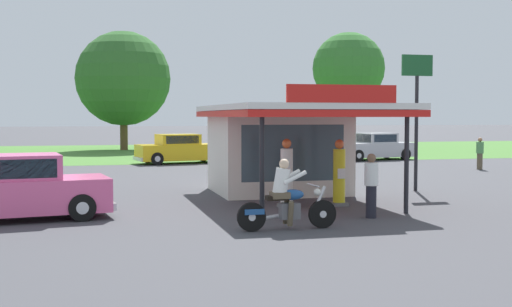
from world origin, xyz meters
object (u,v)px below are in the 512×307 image
gas_pump_nearside (287,176)px  bystander_admiring_sedan (218,154)px  gas_pump_offside (339,176)px  featured_classic_sedan (12,191)px  parked_car_back_row_left (181,150)px  roadside_pole_sign (417,98)px  bystander_chatting_near_pumps (480,153)px  bystander_standing_back_lot (323,148)px  bystander_strolling_foreground (371,184)px  parked_car_back_row_far_right (269,146)px  motorcycle_with_rider (286,201)px  parked_car_back_row_centre_left (374,148)px

gas_pump_nearside → bystander_admiring_sedan: (0.32, 11.86, -0.04)m
gas_pump_offside → featured_classic_sedan: gas_pump_offside is taller
parked_car_back_row_left → roadside_pole_sign: roadside_pole_sign is taller
parked_car_back_row_left → roadside_pole_sign: (5.95, -14.96, 2.41)m
gas_pump_offside → bystander_chatting_near_pumps: 15.08m
bystander_standing_back_lot → bystander_strolling_foreground: 17.25m
featured_classic_sedan → bystander_strolling_foreground: size_ratio=3.13×
gas_pump_offside → bystander_strolling_foreground: 2.29m
featured_classic_sedan → gas_pump_nearside: bearing=3.9°
featured_classic_sedan → parked_car_back_row_far_right: 25.37m
bystander_strolling_foreground → bystander_chatting_near_pumps: bearing=48.5°
parked_car_back_row_far_right → bystander_strolling_foreground: bystander_strolling_foreground is taller
motorcycle_with_rider → parked_car_back_row_centre_left: bearing=61.3°
bystander_chatting_near_pumps → featured_classic_sedan: bearing=-151.3°
gas_pump_offside → bystander_standing_back_lot: (4.71, 14.29, 0.05)m
featured_classic_sedan → bystander_standing_back_lot: bystander_standing_back_lot is taller
bystander_standing_back_lot → parked_car_back_row_left: bearing=152.7°
parked_car_back_row_centre_left → motorcycle_with_rider: bearing=-118.7°
bystander_chatting_near_pumps → bystander_admiring_sedan: bearing=172.6°
gas_pump_nearside → bystander_strolling_foreground: gas_pump_nearside is taller
gas_pump_nearside → motorcycle_with_rider: gas_pump_nearside is taller
gas_pump_nearside → gas_pump_offside: (1.54, -0.00, -0.02)m
parked_car_back_row_left → bystander_admiring_sedan: size_ratio=3.24×
bystander_chatting_near_pumps → roadside_pole_sign: 10.61m
bystander_standing_back_lot → roadside_pole_sign: (-0.85, -11.45, 2.23)m
gas_pump_offside → parked_car_back_row_centre_left: 20.06m
parked_car_back_row_centre_left → bystander_chatting_near_pumps: bearing=-75.4°
motorcycle_with_rider → parked_car_back_row_far_right: 25.86m
roadside_pole_sign → bystander_strolling_foreground: bearing=-127.2°
motorcycle_with_rider → roadside_pole_sign: 9.32m
gas_pump_nearside → bystander_chatting_near_pumps: size_ratio=1.26×
bystander_standing_back_lot → gas_pump_offside: bearing=-108.2°
bystander_standing_back_lot → motorcycle_with_rider: bearing=-112.4°
gas_pump_offside → parked_car_back_row_far_right: (3.83, 21.62, -0.14)m
gas_pump_nearside → roadside_pole_sign: bearing=27.8°
bystander_strolling_foreground → roadside_pole_sign: bearing=52.8°
bystander_admiring_sedan → bystander_standing_back_lot: bystander_standing_back_lot is taller
bystander_admiring_sedan → bystander_chatting_near_pumps: bystander_admiring_sedan is taller
bystander_strolling_foreground → gas_pump_offside: bearing=88.9°
motorcycle_with_rider → parked_car_back_row_far_right: bearing=75.6°
parked_car_back_row_centre_left → bystander_strolling_foreground: size_ratio=3.25×
featured_classic_sedan → bystander_admiring_sedan: 14.38m
gas_pump_offside → bystander_standing_back_lot: gas_pump_offside is taller
parked_car_back_row_left → parked_car_back_row_far_right: parked_car_back_row_left is taller
parked_car_back_row_centre_left → parked_car_back_row_left: 11.16m
parked_car_back_row_left → bystander_strolling_foreground: bystander_strolling_foreground is taller
roadside_pole_sign → bystander_chatting_near_pumps: bearing=45.8°
bystander_strolling_foreground → parked_car_back_row_left: bearing=95.8°
bystander_standing_back_lot → featured_classic_sedan: bearing=-132.0°
gas_pump_nearside → parked_car_back_row_left: 17.81m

